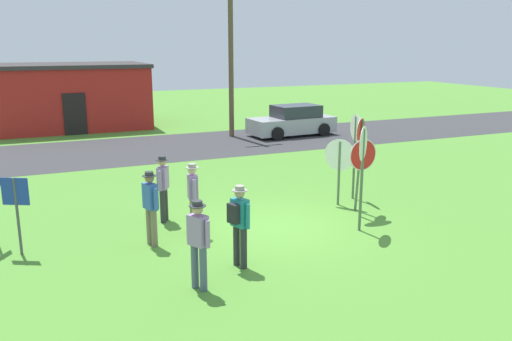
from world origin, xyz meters
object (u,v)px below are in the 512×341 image
Objects in this scene: stop_sign_leaning_left at (360,149)px; person_with_sunhat at (151,204)px; stop_sign_rear_left at (339,161)px; person_in_dark_shirt at (239,220)px; utility_pole at (231,50)px; stop_sign_tallest at (355,141)px; stop_sign_far_back at (362,159)px; stop_sign_rear_right at (363,164)px; person_near_signs at (198,240)px; parked_car_on_street at (293,122)px; person_on_left at (163,185)px; person_in_teal at (193,194)px; info_panel_leftmost at (16,202)px.

stop_sign_leaning_left is 1.49× the size of person_with_sunhat.
person_in_dark_shirt is (-4.20, -2.89, -0.28)m from stop_sign_rear_left.
utility_pole is 11.84m from stop_sign_tallest.
utility_pole is 14.31m from stop_sign_far_back.
stop_sign_far_back is 1.14m from stop_sign_rear_right.
utility_pole reaches higher than person_in_dark_shirt.
stop_sign_rear_right is (0.63, 0.88, -0.36)m from stop_sign_far_back.
stop_sign_rear_left reaches higher than person_near_signs.
stop_sign_rear_left is at bearing 105.29° from stop_sign_leaning_left.
person_with_sunhat is at bearing 167.73° from stop_sign_far_back.
person_on_left reaches higher than parked_car_on_street.
stop_sign_rear_right is 5.76m from person_near_signs.
stop_sign_leaning_left is 1.49× the size of person_near_signs.
stop_sign_far_back is (-1.42, -2.40, 0.08)m from stop_sign_tallest.
stop_sign_rear_left is (-1.30, -11.93, -2.93)m from utility_pole.
person_with_sunhat is (-6.89, -12.90, -3.23)m from utility_pole.
person_in_teal and person_on_left have the same top height.
utility_pole is 3.20× the size of stop_sign_tallest.
person_in_teal is at bearing -126.90° from parked_car_on_street.
stop_sign_far_back is (-4.89, -13.04, 1.12)m from parked_car_on_street.
utility_pole is 3.83× the size of stop_sign_rear_right.
stop_sign_rear_right is 5.57m from person_with_sunhat.
utility_pole reaches higher than info_panel_leftmost.
stop_sign_rear_left is (0.04, 1.16, -0.15)m from stop_sign_rear_right.
person_near_signs is (-6.57, -15.47, -3.23)m from utility_pole.
person_near_signs is at bearing -45.94° from info_panel_leftmost.
stop_sign_rear_left reaches higher than person_on_left.
person_near_signs is 1.00× the size of person_in_dark_shirt.
stop_sign_far_back is 1.50× the size of person_on_left.
stop_sign_rear_right is at bearing -109.30° from parked_car_on_street.
stop_sign_rear_right is (-0.22, -0.48, -0.31)m from stop_sign_leaning_left.
stop_sign_leaning_left is 0.99× the size of stop_sign_far_back.
stop_sign_leaning_left is at bearing -95.05° from utility_pole.
parked_car_on_street is at bearing 70.95° from stop_sign_leaning_left.
person_near_signs is 1.00× the size of person_in_teal.
stop_sign_leaning_left is at bearing -2.21° from info_panel_leftmost.
stop_sign_leaning_left reaches higher than person_on_left.
person_on_left and person_in_dark_shirt have the same top height.
stop_sign_rear_left is (-4.22, -11.00, 0.60)m from parked_car_on_street.
stop_sign_rear_right reaches higher than person_with_sunhat.
person_on_left is at bearing 101.90° from person_in_dark_shirt.
stop_sign_far_back reaches higher than parked_car_on_street.
stop_sign_tallest reaches higher than person_in_teal.
parked_car_on_street is 13.98m from stop_sign_far_back.
person_in_teal is at bearing 75.01° from person_near_signs.
stop_sign_far_back is (-1.97, -13.97, -2.41)m from utility_pole.
person_on_left is (-4.92, 0.55, -0.31)m from stop_sign_rear_left.
person_near_signs is 2.58m from person_with_sunhat.
parked_car_on_street is 11.24m from stop_sign_tallest.
stop_sign_rear_left is 5.10m from person_in_dark_shirt.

